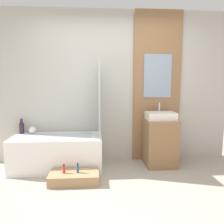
{
  "coord_description": "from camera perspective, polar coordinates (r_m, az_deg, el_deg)",
  "views": [
    {
      "loc": [
        -0.25,
        -2.24,
        1.41
      ],
      "look_at": [
        -0.04,
        0.72,
        0.99
      ],
      "focal_mm": 35.0,
      "sensor_mm": 36.0,
      "label": 1
    }
  ],
  "objects": [
    {
      "name": "vanity_cabinet",
      "position": [
        3.79,
        12.4,
        -7.73
      ],
      "size": [
        0.5,
        0.51,
        0.78
      ],
      "primitive_type": "cube",
      "color": "#8E6642",
      "rests_on": "ground_plane"
    },
    {
      "name": "wall_tiled_back",
      "position": [
        3.83,
        -0.36,
        6.42
      ],
      "size": [
        4.2,
        0.06,
        2.6
      ],
      "primitive_type": "cube",
      "color": "#B7B2A8",
      "rests_on": "ground_plane"
    },
    {
      "name": "vase_round_light",
      "position": [
        3.9,
        -20.11,
        -4.44
      ],
      "size": [
        0.12,
        0.12,
        0.12
      ],
      "primitive_type": "sphere",
      "color": "white",
      "rests_on": "bathtub"
    },
    {
      "name": "bottle_soap_primary",
      "position": [
        3.2,
        -12.45,
        -14.38
      ],
      "size": [
        0.04,
        0.04,
        0.13
      ],
      "color": "red",
      "rests_on": "wooden_step_bench"
    },
    {
      "name": "ground_plane",
      "position": [
        2.66,
        2.1,
        -23.96
      ],
      "size": [
        12.0,
        12.0,
        0.0
      ],
      "primitive_type": "plane",
      "color": "#A39989"
    },
    {
      "name": "bottle_soap_secondary",
      "position": [
        3.17,
        -8.96,
        -14.34
      ],
      "size": [
        0.04,
        0.04,
        0.14
      ],
      "color": "#2D567A",
      "rests_on": "wooden_step_bench"
    },
    {
      "name": "wooden_step_bench",
      "position": [
        3.23,
        -9.86,
        -16.53
      ],
      "size": [
        0.69,
        0.35,
        0.14
      ],
      "primitive_type": "cube",
      "color": "#A87F56",
      "rests_on": "ground_plane"
    },
    {
      "name": "wall_wood_accent",
      "position": [
        3.92,
        11.67,
        6.47
      ],
      "size": [
        0.83,
        0.04,
        2.6
      ],
      "color": "#8E6642",
      "rests_on": "ground_plane"
    },
    {
      "name": "bathtub",
      "position": [
        3.69,
        -14.03,
        -10.16
      ],
      "size": [
        1.42,
        0.64,
        0.54
      ],
      "color": "white",
      "rests_on": "ground_plane"
    },
    {
      "name": "sink",
      "position": [
        3.7,
        12.61,
        -0.98
      ],
      "size": [
        0.47,
        0.33,
        0.27
      ],
      "color": "white",
      "rests_on": "vanity_cabinet"
    },
    {
      "name": "glass_shower_screen",
      "position": [
        3.46,
        -3.35,
        2.87
      ],
      "size": [
        0.01,
        0.6,
        1.12
      ],
      "primitive_type": "cube",
      "color": "silver",
      "rests_on": "bathtub"
    },
    {
      "name": "vase_tall_dark",
      "position": [
        3.97,
        -22.52,
        -3.74
      ],
      "size": [
        0.08,
        0.08,
        0.25
      ],
      "color": "#2D1E33",
      "rests_on": "bathtub"
    }
  ]
}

